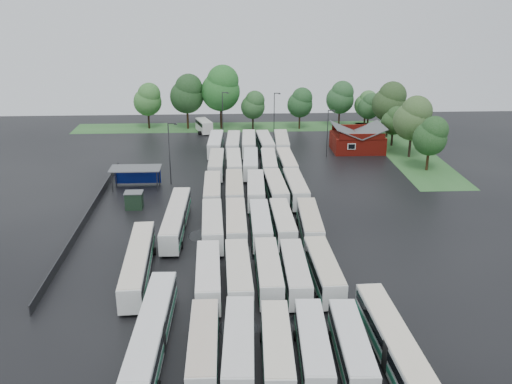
{
  "coord_description": "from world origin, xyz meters",
  "views": [
    {
      "loc": [
        -1.94,
        -67.76,
        31.17
      ],
      "look_at": [
        2.0,
        12.0,
        2.5
      ],
      "focal_mm": 40.0,
      "sensor_mm": 36.0,
      "label": 1
    }
  ],
  "objects_px": {
    "artic_bus_west_a": "(152,332)",
    "minibus": "(204,126)",
    "brick_building": "(357,142)",
    "artic_bus_east": "(396,349)"
  },
  "relations": [
    {
      "from": "brick_building",
      "to": "artic_bus_east",
      "type": "xyz_separation_m",
      "value": [
        -11.83,
        -69.63,
        -0.0
      ]
    },
    {
      "from": "artic_bus_east",
      "to": "brick_building",
      "type": "bearing_deg",
      "value": 78.29
    },
    {
      "from": "artic_bus_west_a",
      "to": "minibus",
      "type": "bearing_deg",
      "value": 90.57
    },
    {
      "from": "brick_building",
      "to": "minibus",
      "type": "bearing_deg",
      "value": 151.46
    },
    {
      "from": "brick_building",
      "to": "artic_bus_west_a",
      "type": "xyz_separation_m",
      "value": [
        -33.17,
        -65.95,
        -0.02
      ]
    },
    {
      "from": "brick_building",
      "to": "minibus",
      "type": "height_order",
      "value": "brick_building"
    },
    {
      "from": "brick_building",
      "to": "minibus",
      "type": "distance_m",
      "value": 35.86
    },
    {
      "from": "brick_building",
      "to": "artic_bus_east",
      "type": "distance_m",
      "value": 70.63
    },
    {
      "from": "brick_building",
      "to": "artic_bus_west_a",
      "type": "bearing_deg",
      "value": -116.7
    },
    {
      "from": "artic_bus_west_a",
      "to": "artic_bus_east",
      "type": "distance_m",
      "value": 21.66
    }
  ]
}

